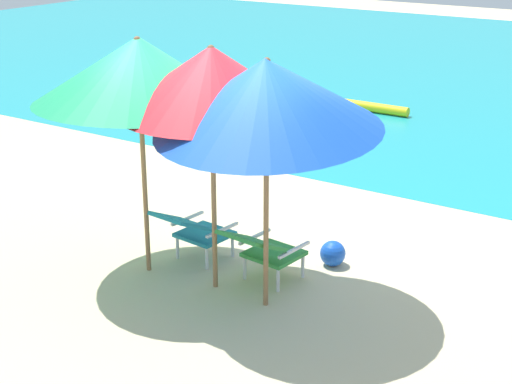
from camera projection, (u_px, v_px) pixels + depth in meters
The scene contains 8 objects.
ground_plane at pixel (392, 168), 11.65m from camera, with size 40.00×40.00×0.00m, color beige.
swim_buoy at pixel (369, 107), 14.80m from camera, with size 0.18×0.18×1.60m, color yellow.
lounge_chair_left at pixel (194, 228), 8.42m from camera, with size 0.62×0.93×0.68m.
lounge_chair_right at pixel (263, 248), 7.94m from camera, with size 0.63×0.93×0.68m.
beach_umbrella_left at pixel (139, 71), 7.65m from camera, with size 2.17×2.19×2.53m.
beach_umbrella_center at pixel (211, 79), 7.28m from camera, with size 2.63×2.63×2.49m.
beach_umbrella_right at pixel (267, 95), 6.94m from camera, with size 2.10×2.16×2.52m.
beach_ball at pixel (333, 253), 8.45m from camera, with size 0.28×0.28×0.28m, color blue.
Camera 1 is at (4.38, -6.36, 3.67)m, focal length 54.86 mm.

